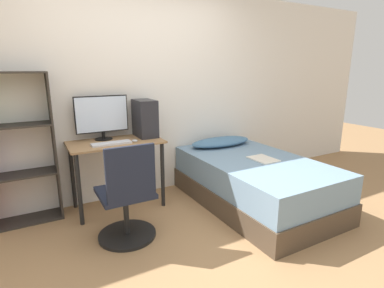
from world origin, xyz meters
TOP-DOWN VIEW (x-y plane):
  - ground_plane at (0.00, 0.00)m, footprint 14.00×14.00m
  - wall_back at (0.00, 1.57)m, footprint 8.00×0.05m
  - desk at (-0.37, 1.27)m, footprint 1.00×0.55m
  - office_chair at (-0.49, 0.54)m, footprint 0.54×0.54m
  - bed at (1.04, 0.59)m, footprint 1.15×1.91m
  - pillow at (1.04, 1.28)m, footprint 0.87×0.36m
  - magazine at (1.11, 0.53)m, footprint 0.24×0.32m
  - monitor at (-0.46, 1.43)m, footprint 0.58×0.19m
  - keyboard at (-0.45, 1.16)m, footprint 0.41×0.13m
  - pc_tower at (0.01, 1.35)m, footprint 0.21×0.34m
  - mouse at (-0.19, 1.16)m, footprint 0.06×0.09m

SIDE VIEW (x-z plane):
  - ground_plane at x=0.00m, z-range 0.00..0.00m
  - bed at x=1.04m, z-range 0.00..0.54m
  - office_chair at x=-0.49m, z-range -0.11..0.83m
  - magazine at x=1.11m, z-range 0.54..0.56m
  - pillow at x=1.04m, z-range 0.54..0.65m
  - desk at x=-0.37m, z-range 0.25..1.02m
  - keyboard at x=-0.45m, z-range 0.77..0.79m
  - mouse at x=-0.19m, z-range 0.77..0.79m
  - pc_tower at x=0.01m, z-range 0.77..1.20m
  - monitor at x=-0.46m, z-range 0.80..1.28m
  - wall_back at x=0.00m, z-range 0.00..2.50m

